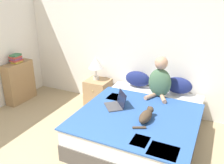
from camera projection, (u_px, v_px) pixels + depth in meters
wall_back at (144, 45)px, 4.43m from camera, size 6.13×0.05×2.55m
bed at (140, 124)px, 3.75m from camera, size 1.74×2.03×0.52m
pillow_near at (138, 79)px, 4.49m from camera, size 0.48×0.22×0.30m
pillow_far at (178, 85)px, 4.19m from camera, size 0.48×0.22×0.30m
person_sitting at (160, 80)px, 4.01m from camera, size 0.39×0.38×0.71m
cat_tabby at (146, 116)px, 3.33m from camera, size 0.19×0.50×0.16m
laptop_open at (116, 104)px, 3.74m from camera, size 0.42×0.42×0.24m
nightstand at (98, 92)px, 4.90m from camera, size 0.47×0.46×0.53m
table_lamp at (96, 63)px, 4.71m from camera, size 0.29×0.29×0.47m
bookshelf at (19, 82)px, 4.99m from camera, size 0.23×0.67×0.85m
book_stack_top at (16, 59)px, 4.80m from camera, size 0.21×0.24×0.18m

